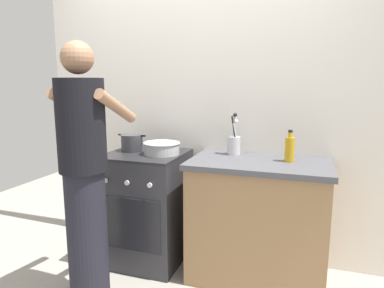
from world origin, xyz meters
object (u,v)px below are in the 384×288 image
(stove_range, at_px, (147,207))
(mixing_bowl, at_px, (162,148))
(utensil_crock, at_px, (234,141))
(oil_bottle, at_px, (290,149))
(person, at_px, (85,177))
(pot, at_px, (132,143))

(stove_range, bearing_deg, mixing_bowl, 0.33)
(stove_range, height_order, mixing_bowl, mixing_bowl)
(stove_range, bearing_deg, utensil_crock, 13.83)
(oil_bottle, relative_size, person, 0.13)
(utensil_crock, bearing_deg, mixing_bowl, -162.84)
(stove_range, xyz_separation_m, pot, (-0.14, 0.04, 0.52))
(oil_bottle, bearing_deg, pot, -179.35)
(mixing_bowl, xyz_separation_m, utensil_crock, (0.54, 0.17, 0.05))
(utensil_crock, xyz_separation_m, oil_bottle, (0.42, -0.12, -0.01))
(oil_bottle, bearing_deg, utensil_crock, 164.73)
(oil_bottle, bearing_deg, mixing_bowl, -176.98)
(pot, xyz_separation_m, person, (0.02, -0.67, -0.11))
(pot, height_order, utensil_crock, utensil_crock)
(mixing_bowl, bearing_deg, stove_range, -179.67)
(mixing_bowl, relative_size, oil_bottle, 1.29)
(pot, height_order, oil_bottle, oil_bottle)
(stove_range, relative_size, utensil_crock, 2.74)
(utensil_crock, height_order, person, person)
(stove_range, height_order, pot, pot)
(mixing_bowl, height_order, oil_bottle, oil_bottle)
(utensil_crock, distance_m, person, 1.14)
(pot, height_order, mixing_bowl, pot)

